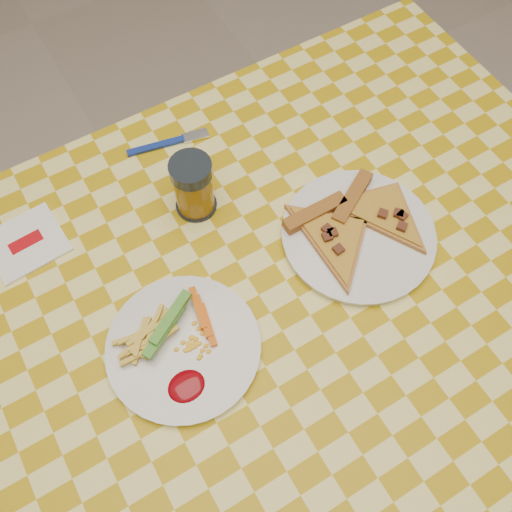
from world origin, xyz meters
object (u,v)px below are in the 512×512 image
(plate_left, at_px, (184,348))
(table, at_px, (259,313))
(drink_glass, at_px, (193,187))
(plate_right, at_px, (358,236))

(plate_left, bearing_deg, table, 7.78)
(plate_left, height_order, drink_glass, drink_glass)
(table, distance_m, plate_right, 0.21)
(plate_left, height_order, plate_right, same)
(drink_glass, bearing_deg, table, -88.17)
(plate_left, distance_m, drink_glass, 0.26)
(table, height_order, plate_right, plate_right)
(plate_right, xyz_separation_m, drink_glass, (-0.20, 0.19, 0.05))
(table, height_order, plate_left, plate_left)
(plate_left, bearing_deg, plate_right, 4.34)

